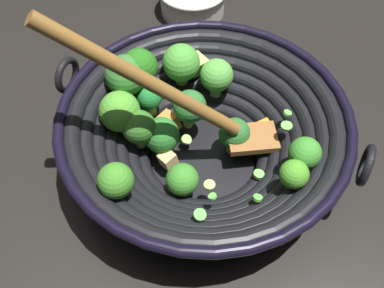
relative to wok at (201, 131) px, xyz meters
The scene contains 2 objects.
ground_plane 0.07m from the wok, 109.16° to the left, with size 4.00×4.00×0.00m, color black.
wok is the anchor object (origin of this frame).
Camera 1 is at (0.24, 0.30, 0.55)m, focal length 41.96 mm.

